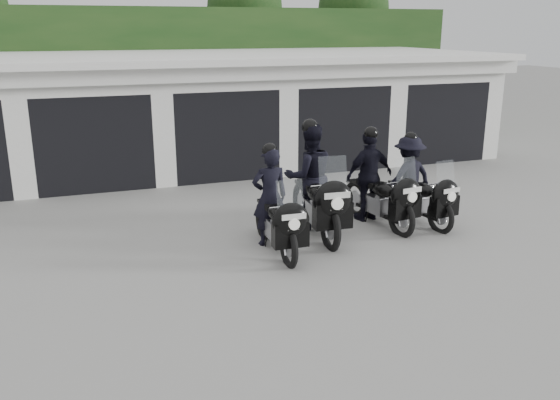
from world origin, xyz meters
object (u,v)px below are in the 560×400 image
object	(u,v)px
police_bike_a	(275,209)
police_bike_b	(313,184)
police_bike_c	(375,182)
police_bike_d	(414,182)

from	to	relation	value
police_bike_a	police_bike_b	bearing A→B (deg)	36.92
police_bike_b	police_bike_c	size ratio (longest dim) A/B	1.12
police_bike_c	police_bike_d	xyz separation A→B (m)	(0.79, -0.12, -0.05)
police_bike_b	police_bike_d	bearing A→B (deg)	2.23
police_bike_a	police_bike_c	xyz separation A→B (m)	(2.30, 0.77, 0.07)
police_bike_a	police_bike_c	distance (m)	2.42
police_bike_a	police_bike_c	size ratio (longest dim) A/B	0.97
police_bike_a	police_bike_b	distance (m)	1.22
police_bike_b	police_bike_c	bearing A→B (deg)	6.72
police_bike_c	police_bike_d	bearing A→B (deg)	-16.86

